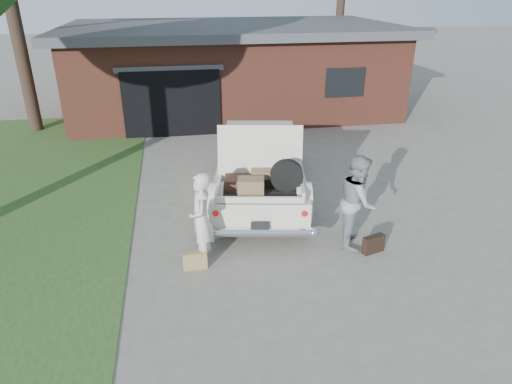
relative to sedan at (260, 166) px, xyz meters
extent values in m
plane|color=gray|center=(-0.48, -2.75, -0.78)|extent=(90.00, 90.00, 0.00)
cube|color=#2D4C1E|center=(-5.98, 0.25, -0.77)|extent=(6.00, 16.00, 0.02)
cube|color=brown|center=(0.52, 8.75, 0.72)|extent=(12.00, 7.00, 3.00)
cube|color=#4C4C51|center=(0.52, 8.75, 2.37)|extent=(12.80, 7.80, 0.30)
cube|color=black|center=(-1.98, 5.30, 0.32)|extent=(3.20, 0.30, 2.20)
cube|color=#4C4C51|center=(-1.98, 5.23, 1.47)|extent=(3.50, 0.12, 0.18)
cube|color=black|center=(4.02, 5.23, 0.82)|extent=(1.40, 0.08, 1.00)
cylinder|color=#38281E|center=(-6.79, 6.79, 2.41)|extent=(0.44, 0.44, 6.37)
cylinder|color=#38281E|center=(7.21, 14.97, 2.32)|extent=(0.44, 0.44, 6.20)
cube|color=beige|center=(0.01, 0.05, -0.14)|extent=(2.86, 5.40, 0.67)
cube|color=#ADAC98|center=(0.07, 0.35, 0.46)|extent=(2.04, 2.33, 0.53)
cube|color=black|center=(0.25, 1.31, 0.43)|extent=(1.58, 0.37, 0.45)
cube|color=black|center=(-0.11, -0.61, 0.43)|extent=(1.58, 0.37, 0.45)
cylinder|color=black|center=(-1.20, -1.50, -0.44)|extent=(0.35, 0.71, 0.68)
cylinder|color=black|center=(0.57, -1.83, -0.44)|extent=(0.35, 0.71, 0.68)
cylinder|color=black|center=(-0.56, 1.93, -0.44)|extent=(0.35, 0.71, 0.68)
cylinder|color=black|center=(1.22, 1.60, -0.44)|extent=(0.35, 0.71, 0.68)
cylinder|color=silver|center=(-0.47, -2.52, -0.37)|extent=(2.10, 0.57, 0.18)
cylinder|color=#A5140F|center=(-1.29, -2.30, 0.02)|extent=(0.14, 0.12, 0.12)
cylinder|color=#A5140F|center=(0.37, -2.61, 0.02)|extent=(0.14, 0.12, 0.12)
cube|color=black|center=(-0.48, -2.54, -0.21)|extent=(0.35, 0.08, 0.17)
cube|color=black|center=(-0.35, -1.87, 0.22)|extent=(1.77, 1.40, 0.04)
cube|color=beige|center=(-1.16, -1.72, 0.32)|extent=(0.27, 1.12, 0.18)
cube|color=beige|center=(0.46, -2.02, 0.32)|extent=(0.27, 1.12, 0.18)
cube|color=beige|center=(-0.46, -2.42, 0.28)|extent=(1.63, 0.36, 0.12)
cube|color=beige|center=(-0.27, -1.42, 0.82)|extent=(1.74, 0.56, 1.17)
cube|color=#45291D|center=(-0.69, -1.73, 0.35)|extent=(0.78, 0.58, 0.23)
cube|color=brown|center=(-0.58, -2.10, 0.41)|extent=(0.56, 0.42, 0.35)
cube|color=black|center=(-0.28, -1.59, 0.34)|extent=(0.74, 0.55, 0.21)
cube|color=olive|center=(-0.28, -1.68, 0.50)|extent=(0.47, 0.35, 0.15)
cylinder|color=black|center=(0.15, -2.01, 0.56)|extent=(0.67, 0.28, 0.65)
imported|color=beige|center=(-1.58, -2.71, 0.11)|extent=(0.44, 0.66, 1.78)
imported|color=gray|center=(1.45, -2.56, 0.15)|extent=(0.96, 1.09, 1.86)
cube|color=#A18752|center=(-1.75, -2.90, -0.61)|extent=(0.44, 0.14, 0.34)
cube|color=black|center=(1.68, -2.96, -0.60)|extent=(0.48, 0.27, 0.35)
camera|label=1|loc=(-1.91, -10.01, 4.01)|focal=32.00mm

